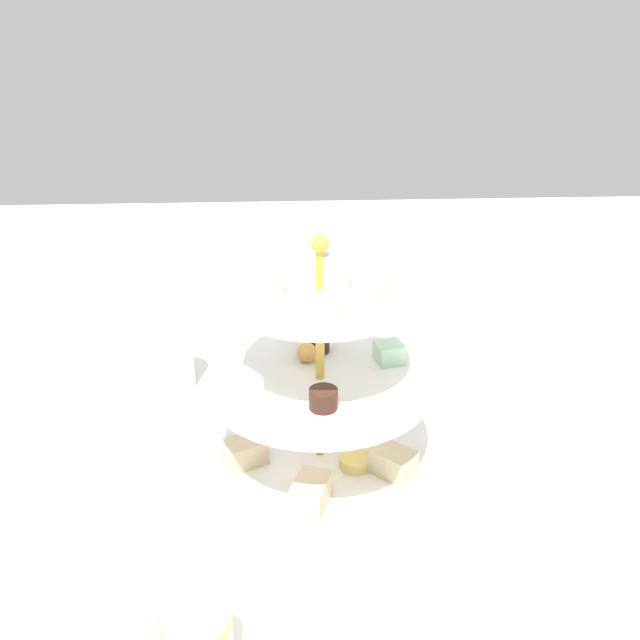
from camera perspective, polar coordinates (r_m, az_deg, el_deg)
The scene contains 7 objects.
ground_plane at distance 0.81m, azimuth 0.00°, elevation -12.01°, with size 2.40×2.40×0.00m, color silver.
tiered_serving_stand at distance 0.76m, azimuth 0.04°, elevation -6.86°, with size 0.31×0.31×0.28m.
water_glass_tall_right at distance 0.95m, azimuth -13.02°, elevation -2.56°, with size 0.07×0.07×0.12m, color silver.
water_glass_short_left at distance 0.58m, azimuth 5.60°, elevation -24.74°, with size 0.06×0.06×0.08m, color silver.
teacup_with_saucer at distance 0.60m, azimuth -10.50°, elevation -25.56°, with size 0.09×0.09×0.05m.
butter_knife_left at distance 1.06m, azimuth 8.61°, elevation -2.53°, with size 0.17×0.01×0.00m, color silver.
butter_knife_right at distance 0.76m, azimuth -23.87°, elevation -16.88°, with size 0.17×0.01×0.00m, color silver.
Camera 1 is at (-0.04, -0.64, 0.49)m, focal length 36.98 mm.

